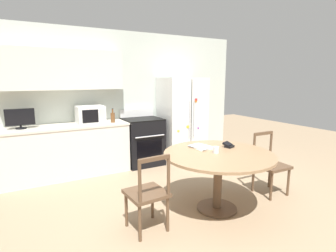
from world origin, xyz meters
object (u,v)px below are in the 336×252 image
object	(u,v)px
microwave	(90,115)
countertop_tv	(20,118)
oven_range	(143,141)
dining_chair_left	(148,194)
counter_bottle	(113,117)
dining_chair_right	(270,165)
refrigerator	(182,119)
candle_glass	(216,150)
wallet	(228,145)

from	to	relation	value
microwave	countertop_tv	bearing A→B (deg)	178.40
oven_range	dining_chair_left	size ratio (longest dim) A/B	1.20
dining_chair_left	oven_range	bearing A→B (deg)	63.88
oven_range	countertop_tv	distance (m)	2.17
counter_bottle	dining_chair_right	size ratio (longest dim) A/B	0.29
counter_bottle	dining_chair_left	xyz separation A→B (m)	(-0.28, -2.13, -0.56)
microwave	refrigerator	bearing A→B (deg)	-1.39
countertop_tv	candle_glass	world-z (taller)	countertop_tv
microwave	counter_bottle	xyz separation A→B (m)	(0.38, -0.08, -0.06)
dining_chair_right	wallet	xyz separation A→B (m)	(-0.69, 0.14, 0.35)
refrigerator	oven_range	bearing A→B (deg)	178.02
microwave	wallet	distance (m)	2.49
oven_range	countertop_tv	size ratio (longest dim) A/B	2.56
microwave	dining_chair_right	distance (m)	3.09
microwave	candle_glass	xyz separation A→B (m)	(1.06, -2.19, -0.26)
oven_range	microwave	world-z (taller)	microwave
oven_range	dining_chair_left	distance (m)	2.37
countertop_tv	dining_chair_left	size ratio (longest dim) A/B	0.47
dining_chair_left	counter_bottle	bearing A→B (deg)	78.46
refrigerator	oven_range	world-z (taller)	refrigerator
countertop_tv	wallet	distance (m)	3.25
countertop_tv	counter_bottle	distance (m)	1.48
refrigerator	countertop_tv	size ratio (longest dim) A/B	4.05
refrigerator	wallet	bearing A→B (deg)	-103.81
wallet	dining_chair_right	bearing A→B (deg)	-11.25
dining_chair_left	candle_glass	bearing A→B (deg)	-2.53
microwave	candle_glass	world-z (taller)	microwave
oven_range	counter_bottle	xyz separation A→B (m)	(-0.61, -0.06, 0.53)
countertop_tv	microwave	bearing A→B (deg)	-1.60
microwave	dining_chair_left	bearing A→B (deg)	-87.39
dining_chair_left	wallet	size ratio (longest dim) A/B	5.69
oven_range	candle_glass	xyz separation A→B (m)	(0.07, -2.17, 0.33)
countertop_tv	candle_glass	bearing A→B (deg)	-45.82
microwave	dining_chair_left	distance (m)	2.30
refrigerator	dining_chair_right	world-z (taller)	refrigerator
dining_chair_left	dining_chair_right	size ratio (longest dim) A/B	1.00
candle_glass	counter_bottle	bearing A→B (deg)	107.95
dining_chair_left	microwave	bearing A→B (deg)	88.58
oven_range	countertop_tv	xyz separation A→B (m)	(-2.08, 0.05, 0.61)
oven_range	microwave	bearing A→B (deg)	179.15
dining_chair_right	oven_range	bearing A→B (deg)	-61.03
counter_bottle	dining_chair_right	distance (m)	2.77
dining_chair_left	dining_chair_right	world-z (taller)	same
refrigerator	oven_range	size ratio (longest dim) A/B	1.58
candle_glass	wallet	size ratio (longest dim) A/B	0.51
dining_chair_right	counter_bottle	bearing A→B (deg)	-48.83
counter_bottle	candle_glass	distance (m)	2.22
oven_range	dining_chair_right	xyz separation A→B (m)	(1.10, -2.17, -0.03)
dining_chair_right	candle_glass	bearing A→B (deg)	2.25
dining_chair_right	candle_glass	size ratio (longest dim) A/B	11.10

